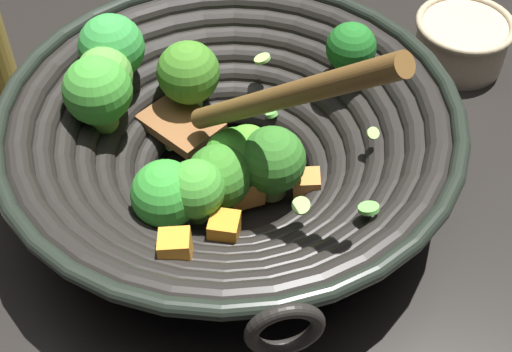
% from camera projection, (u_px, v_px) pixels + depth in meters
% --- Properties ---
extents(ground_plane, '(4.00, 4.00, 0.00)m').
position_uv_depth(ground_plane, '(232.00, 188.00, 0.69)').
color(ground_plane, black).
extents(wok, '(0.39, 0.43, 0.23)m').
position_uv_depth(wok, '(226.00, 137.00, 0.64)').
color(wok, black).
rests_on(wok, ground).
extents(prep_bowl, '(0.10, 0.10, 0.05)m').
position_uv_depth(prep_bowl, '(462.00, 40.00, 0.79)').
color(prep_bowl, tan).
rests_on(prep_bowl, ground).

